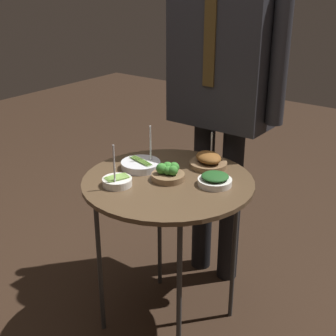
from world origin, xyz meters
The scene contains 8 objects.
ground_plane centered at (0.00, 0.00, 0.00)m, with size 8.00×8.00×0.00m, color black.
serving_cart centered at (0.00, 0.00, 0.66)m, with size 0.69×0.69×0.71m.
bowl_broccoli_back_left centered at (0.00, 0.00, 0.74)m, with size 0.13×0.13×0.07m.
bowl_spinach_front_center centered at (0.17, 0.07, 0.73)m, with size 0.13×0.13×0.05m.
bowl_asparagus_front_right centered at (-0.16, 0.02, 0.73)m, with size 0.17×0.17×0.18m.
bowl_roast_center centered at (0.06, 0.21, 0.74)m, with size 0.16×0.16×0.14m.
bowl_asparagus_back_right centered at (-0.13, -0.16, 0.73)m, with size 0.12×0.12×0.18m.
waiter_figure centered at (-0.05, 0.47, 1.05)m, with size 0.61×0.23×1.65m.
Camera 1 is at (1.01, -1.35, 1.48)m, focal length 50.00 mm.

